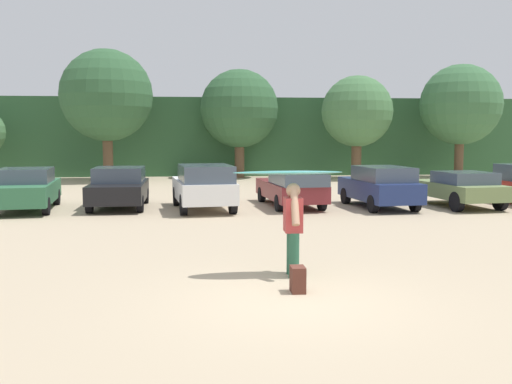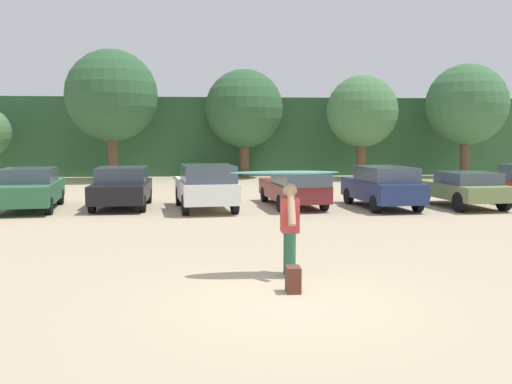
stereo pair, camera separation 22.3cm
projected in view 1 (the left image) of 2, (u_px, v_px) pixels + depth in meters
ground_plane at (295, 300)px, 9.47m from camera, size 120.00×120.00×0.00m
hillside_ridge at (220, 137)px, 43.26m from camera, size 108.00×12.00×5.10m
tree_right at (106, 96)px, 33.09m from camera, size 5.27×5.27×7.57m
tree_ridge_back at (239, 109)px, 35.85m from camera, size 4.85×4.85×6.73m
tree_far_left at (357, 112)px, 34.87m from camera, size 4.29×4.29×6.24m
tree_far_right at (461, 105)px, 35.36m from camera, size 4.92×4.92×6.98m
parked_car_forest_green at (26, 189)px, 20.63m from camera, size 2.41×4.63×1.51m
parked_car_black at (119, 187)px, 21.35m from camera, size 2.02×4.14×1.50m
parked_car_white at (204, 186)px, 20.62m from camera, size 2.37×4.43×1.65m
parked_car_maroon at (292, 188)px, 21.63m from camera, size 2.19×4.80×1.35m
parked_car_navy at (380, 186)px, 21.32m from camera, size 2.15×4.28×1.55m
parked_car_olive_green at (460, 188)px, 21.58m from camera, size 2.36×4.17×1.34m
person_adult at (293, 224)px, 11.03m from camera, size 0.34×0.89×1.79m
surfboard_teal at (288, 173)px, 10.96m from camera, size 2.13×0.64×0.11m
backpack_dropped at (298, 279)px, 9.95m from camera, size 0.24×0.34×0.45m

